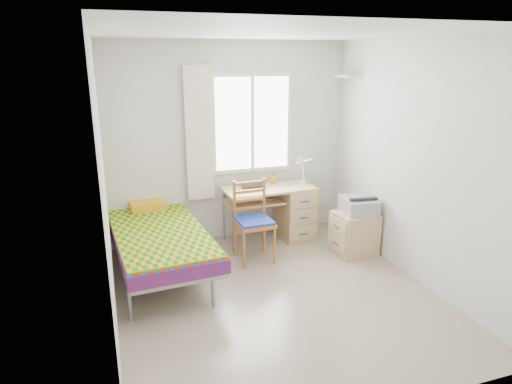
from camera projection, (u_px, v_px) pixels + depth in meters
floor at (276, 295)px, 4.78m from camera, size 3.50×3.50×0.00m
ceiling at (280, 33)px, 4.03m from camera, size 3.50×3.50×0.00m
wall_back at (230, 143)px, 5.99m from camera, size 3.20×0.00×3.20m
wall_left at (104, 190)px, 3.92m from camera, size 0.00×3.50×3.50m
wall_right at (417, 163)px, 4.89m from camera, size 0.00×3.50×3.50m
window at (252, 123)px, 5.99m from camera, size 1.10×0.04×1.30m
curtain at (199, 134)px, 5.76m from camera, size 0.35×0.05×1.70m
floating_shelf at (347, 76)px, 5.88m from camera, size 0.20×0.32×0.03m
bed at (158, 234)px, 5.24m from camera, size 1.14×2.18×0.91m
desk at (291, 210)px, 6.17m from camera, size 1.21×0.60×0.74m
chair at (254, 216)px, 5.50m from camera, size 0.44×0.44×0.98m
cabinet at (354, 233)px, 5.72m from camera, size 0.52×0.47×0.54m
printer at (359, 205)px, 5.65m from camera, size 0.44×0.49×0.19m
laptop at (254, 187)px, 5.96m from camera, size 0.34×0.23×0.03m
pen_cup at (273, 180)px, 6.15m from camera, size 0.10×0.10×0.10m
task_lamp at (303, 166)px, 5.98m from camera, size 0.23×0.33×0.43m
book at (257, 199)px, 6.00m from camera, size 0.22×0.26×0.02m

